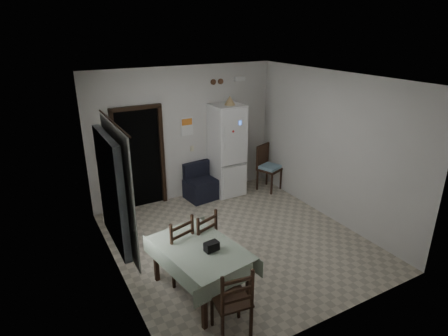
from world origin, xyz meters
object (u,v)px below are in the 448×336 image
Objects in this scene: dining_table at (200,269)px; dining_chair_near_head at (231,299)px; fridge at (227,150)px; dining_chair_far_left at (175,246)px; dining_chair_far_right at (199,239)px; navy_seat at (201,182)px; corner_chair at (270,168)px.

dining_chair_near_head is (-0.00, -0.89, 0.14)m from dining_table.
dining_table is at bearing -125.91° from fridge.
dining_chair_far_left is 1.05× the size of dining_chair_near_head.
fridge reaches higher than dining_chair_near_head.
fridge is 2.97m from dining_chair_far_right.
dining_chair_far_left is at bearing -130.49° from navy_seat.
fridge reaches higher than navy_seat.
navy_seat is 0.74× the size of dining_chair_far_left.
dining_chair_far_left is at bearing 100.46° from dining_table.
dining_chair_near_head reaches higher than dining_table.
dining_chair_far_right is (0.43, 0.03, -0.02)m from dining_chair_far_left.
navy_seat is 0.77× the size of dining_chair_far_right.
navy_seat is at bearing -140.83° from dining_chair_far_left.
dining_chair_far_left is at bearing -74.92° from dining_chair_near_head.
fridge is 1.13m from corner_chair.
fridge is 2.02× the size of dining_chair_near_head.
fridge is 2.01× the size of dining_chair_far_right.
dining_chair_near_head is at bearing -99.64° from dining_table.
dining_chair_far_left is (-2.23, -2.34, -0.50)m from fridge.
fridge is at bearing 139.24° from corner_chair.
navy_seat is 3.99m from dining_chair_near_head.
dining_chair_near_head is (-1.39, -3.74, 0.11)m from navy_seat.
dining_chair_far_left reaches higher than navy_seat.
dining_chair_far_right is at bearing -123.04° from navy_seat.
fridge is 1.43× the size of dining_table.
corner_chair is at bearing -123.82° from dining_chair_near_head.
dining_table is 1.35× the size of dining_chair_far_left.
corner_chair is at bearing 30.30° from dining_table.
corner_chair reaches higher than dining_chair_near_head.
fridge is 1.93× the size of dining_chair_far_left.
dining_table is 0.90m from dining_chair_near_head.
dining_chair_far_right is at bearing -91.97° from dining_chair_near_head.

